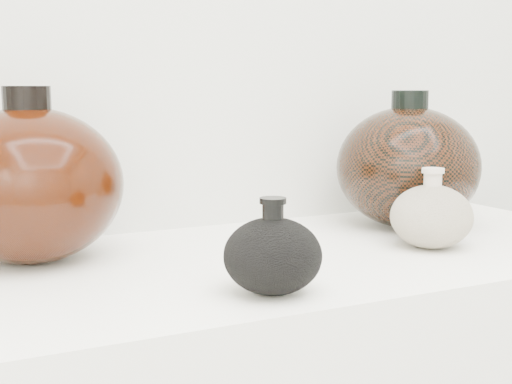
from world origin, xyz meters
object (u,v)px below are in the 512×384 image
black_gourd_vase (273,255)px  cream_gourd_vase (431,216)px  left_round_pot (31,184)px  right_round_pot (408,166)px

black_gourd_vase → cream_gourd_vase: cream_gourd_vase is taller
black_gourd_vase → left_round_pot: bearing=127.9°
black_gourd_vase → left_round_pot: left_round_pot is taller
black_gourd_vase → right_round_pot: size_ratio=0.49×
black_gourd_vase → right_round_pot: (0.40, 0.26, 0.06)m
left_round_pot → right_round_pot: 0.63m
left_round_pot → right_round_pot: bearing=-3.0°
cream_gourd_vase → right_round_pot: (0.07, 0.15, 0.06)m
black_gourd_vase → left_round_pot: size_ratio=0.42×
left_round_pot → right_round_pot: left_round_pot is taller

